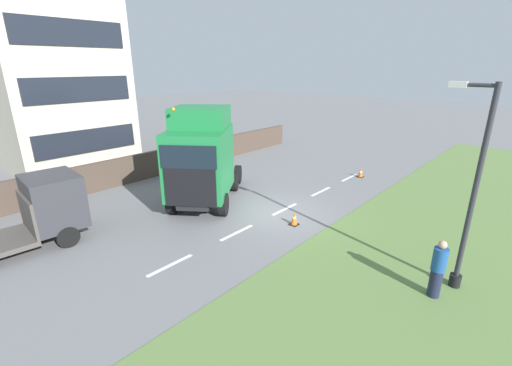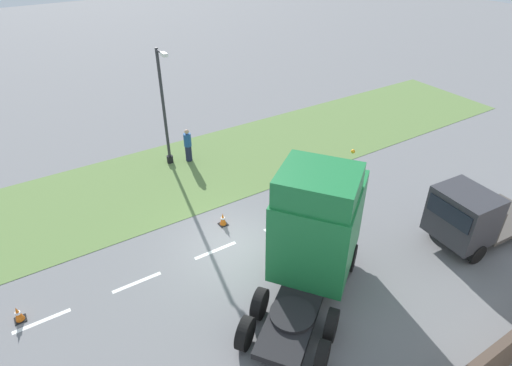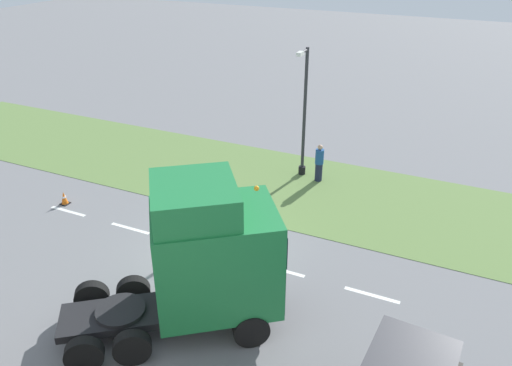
{
  "view_description": "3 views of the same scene",
  "coord_description": "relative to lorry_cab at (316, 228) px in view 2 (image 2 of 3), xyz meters",
  "views": [
    {
      "loc": [
        -8.87,
        11.24,
        6.43
      ],
      "look_at": [
        0.89,
        0.33,
        1.37
      ],
      "focal_mm": 24.0,
      "sensor_mm": 36.0,
      "label": 1
    },
    {
      "loc": [
        11.61,
        -6.21,
        11.31
      ],
      "look_at": [
        -1.01,
        1.83,
        1.75
      ],
      "focal_mm": 30.0,
      "sensor_mm": 36.0,
      "label": 2
    },
    {
      "loc": [
        13.09,
        7.63,
        10.53
      ],
      "look_at": [
        -2.11,
        0.6,
        2.0
      ],
      "focal_mm": 35.0,
      "sensor_mm": 36.0,
      "label": 3
    }
  ],
  "objects": [
    {
      "name": "lamp_post",
      "position": [
        -10.61,
        -0.98,
        0.43
      ],
      "size": [
        1.28,
        0.33,
        6.04
      ],
      "color": "black",
      "rests_on": "ground"
    },
    {
      "name": "lorry_cab",
      "position": [
        0.0,
        0.0,
        0.0
      ],
      "size": [
        5.65,
        6.34,
        4.8
      ],
      "rotation": [
        0.0,
        0.0,
        0.64
      ],
      "color": "black",
      "rests_on": "ground"
    },
    {
      "name": "pedestrian",
      "position": [
        -10.35,
        -0.04,
        -1.43
      ],
      "size": [
        0.39,
        0.39,
        1.82
      ],
      "color": "#1E233D",
      "rests_on": "ground"
    },
    {
      "name": "traffic_cone_lead",
      "position": [
        -4.51,
        -1.19,
        -2.05
      ],
      "size": [
        0.36,
        0.36,
        0.58
      ],
      "color": "black",
      "rests_on": "ground"
    },
    {
      "name": "grass_verge",
      "position": [
        -9.22,
        -1.54,
        -2.32
      ],
      "size": [
        7.0,
        44.0,
        0.01
      ],
      "color": "#607F42",
      "rests_on": "ground"
    },
    {
      "name": "flatbed_truck",
      "position": [
        1.69,
        6.3,
        -0.99
      ],
      "size": [
        2.48,
        5.18,
        2.55
      ],
      "rotation": [
        0.0,
        0.0,
        3.07
      ],
      "color": "#333338",
      "rests_on": "ground"
    },
    {
      "name": "traffic_cone_trailing",
      "position": [
        -3.65,
        -9.21,
        -2.05
      ],
      "size": [
        0.36,
        0.36,
        0.58
      ],
      "color": "black",
      "rests_on": "ground"
    },
    {
      "name": "lane_markings",
      "position": [
        -3.22,
        -2.24,
        -2.33
      ],
      "size": [
        0.16,
        14.6,
        0.0
      ],
      "color": "white",
      "rests_on": "ground"
    },
    {
      "name": "ground_plane",
      "position": [
        -3.22,
        -1.54,
        -2.33
      ],
      "size": [
        120.0,
        120.0,
        0.0
      ],
      "primitive_type": "plane",
      "color": "slate",
      "rests_on": "ground"
    }
  ]
}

